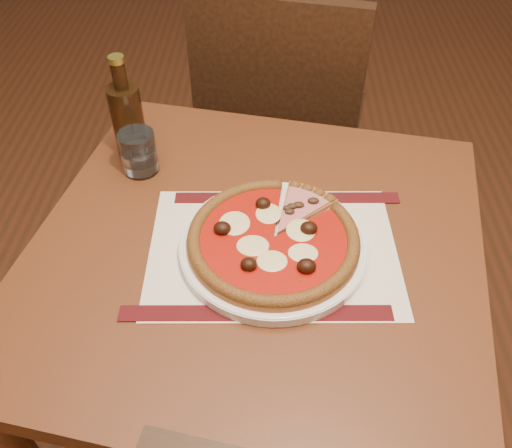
{
  "coord_description": "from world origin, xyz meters",
  "views": [
    {
      "loc": [
        -0.07,
        -1.79,
        1.46
      ],
      "look_at": [
        -0.09,
        -1.11,
        0.78
      ],
      "focal_mm": 38.0,
      "sensor_mm": 36.0,
      "label": 1
    }
  ],
  "objects_px": {
    "bottle": "(127,117)",
    "chair_far": "(282,120)",
    "table": "(256,280)",
    "plate": "(273,246)",
    "water_glass": "(139,152)",
    "pizza": "(273,239)"
  },
  "relations": [
    {
      "from": "water_glass",
      "to": "plate",
      "type": "bearing_deg",
      "value": -38.61
    },
    {
      "from": "bottle",
      "to": "chair_far",
      "type": "bearing_deg",
      "value": 52.93
    },
    {
      "from": "plate",
      "to": "water_glass",
      "type": "xyz_separation_m",
      "value": [
        -0.27,
        0.22,
        0.03
      ]
    },
    {
      "from": "table",
      "to": "water_glass",
      "type": "xyz_separation_m",
      "value": [
        -0.24,
        0.2,
        0.15
      ]
    },
    {
      "from": "chair_far",
      "to": "bottle",
      "type": "bearing_deg",
      "value": 64.81
    },
    {
      "from": "table",
      "to": "chair_far",
      "type": "xyz_separation_m",
      "value": [
        0.06,
        0.7,
        -0.1
      ]
    },
    {
      "from": "table",
      "to": "bottle",
      "type": "xyz_separation_m",
      "value": [
        -0.27,
        0.27,
        0.19
      ]
    },
    {
      "from": "water_glass",
      "to": "bottle",
      "type": "height_order",
      "value": "bottle"
    },
    {
      "from": "pizza",
      "to": "table",
      "type": "bearing_deg",
      "value": 153.23
    },
    {
      "from": "table",
      "to": "pizza",
      "type": "bearing_deg",
      "value": -26.77
    },
    {
      "from": "table",
      "to": "chair_far",
      "type": "height_order",
      "value": "chair_far"
    },
    {
      "from": "chair_far",
      "to": "table",
      "type": "bearing_deg",
      "value": 97.36
    },
    {
      "from": "chair_far",
      "to": "pizza",
      "type": "height_order",
      "value": "chair_far"
    },
    {
      "from": "plate",
      "to": "bottle",
      "type": "bearing_deg",
      "value": 137.07
    },
    {
      "from": "table",
      "to": "chair_far",
      "type": "bearing_deg",
      "value": 85.48
    },
    {
      "from": "table",
      "to": "plate",
      "type": "xyz_separation_m",
      "value": [
        0.03,
        -0.02,
        0.11
      ]
    },
    {
      "from": "water_glass",
      "to": "bottle",
      "type": "distance_m",
      "value": 0.08
    },
    {
      "from": "plate",
      "to": "water_glass",
      "type": "distance_m",
      "value": 0.35
    },
    {
      "from": "table",
      "to": "bottle",
      "type": "relative_size",
      "value": 4.24
    },
    {
      "from": "bottle",
      "to": "plate",
      "type": "bearing_deg",
      "value": -42.93
    },
    {
      "from": "table",
      "to": "water_glass",
      "type": "bearing_deg",
      "value": 140.04
    },
    {
      "from": "plate",
      "to": "chair_far",
      "type": "bearing_deg",
      "value": 88.08
    }
  ]
}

